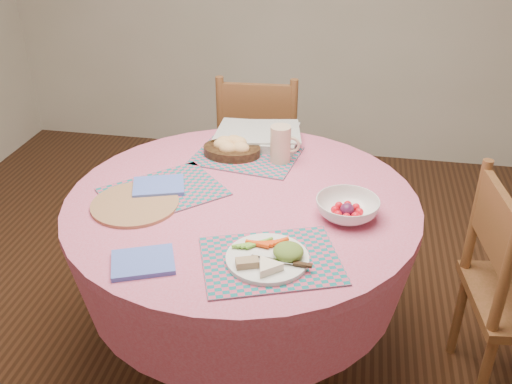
% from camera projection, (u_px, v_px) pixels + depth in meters
% --- Properties ---
extents(ground, '(4.00, 4.00, 0.00)m').
position_uv_depth(ground, '(244.00, 354.00, 2.37)').
color(ground, '#331C0F').
rests_on(ground, ground).
extents(dining_table, '(1.24, 1.24, 0.75)m').
position_uv_depth(dining_table, '(243.00, 244.00, 2.09)').
color(dining_table, '#D26289').
rests_on(dining_table, ground).
extents(chair_back, '(0.45, 0.43, 0.92)m').
position_uv_depth(chair_back, '(259.00, 152.00, 2.95)').
color(chair_back, brown).
rests_on(chair_back, ground).
extents(placemat_front, '(0.48, 0.42, 0.01)m').
position_uv_depth(placemat_front, '(271.00, 260.00, 1.67)').
color(placemat_front, '#146B71').
rests_on(placemat_front, dining_table).
extents(placemat_left, '(0.50, 0.49, 0.01)m').
position_uv_depth(placemat_left, '(163.00, 192.00, 2.03)').
color(placemat_left, '#146B71').
rests_on(placemat_left, dining_table).
extents(placemat_back, '(0.44, 0.36, 0.01)m').
position_uv_depth(placemat_back, '(246.00, 156.00, 2.28)').
color(placemat_back, '#146B71').
rests_on(placemat_back, dining_table).
extents(wicker_trivet, '(0.30, 0.30, 0.01)m').
position_uv_depth(wicker_trivet, '(135.00, 204.00, 1.95)').
color(wicker_trivet, '#9A6842').
rests_on(wicker_trivet, dining_table).
extents(napkin_near, '(0.22, 0.20, 0.01)m').
position_uv_depth(napkin_near, '(143.00, 262.00, 1.66)').
color(napkin_near, '#5069CE').
rests_on(napkin_near, dining_table).
extents(napkin_far, '(0.21, 0.19, 0.01)m').
position_uv_depth(napkin_far, '(159.00, 186.00, 2.04)').
color(napkin_far, '#5069CE').
rests_on(napkin_far, placemat_left).
extents(dinner_plate, '(0.25, 0.25, 0.05)m').
position_uv_depth(dinner_plate, '(270.00, 257.00, 1.65)').
color(dinner_plate, white).
rests_on(dinner_plate, placemat_front).
extents(bread_bowl, '(0.23, 0.23, 0.08)m').
position_uv_depth(bread_bowl, '(232.00, 147.00, 2.27)').
color(bread_bowl, black).
rests_on(bread_bowl, placemat_back).
extents(latte_mug, '(0.12, 0.08, 0.14)m').
position_uv_depth(latte_mug, '(281.00, 144.00, 2.20)').
color(latte_mug, '#D3B091').
rests_on(latte_mug, placemat_back).
extents(fruit_bowl, '(0.27, 0.27, 0.07)m').
position_uv_depth(fruit_bowl, '(347.00, 209.00, 1.87)').
color(fruit_bowl, white).
rests_on(fruit_bowl, dining_table).
extents(newspaper_stack, '(0.37, 0.30, 0.04)m').
position_uv_depth(newspaper_stack, '(258.00, 135.00, 2.40)').
color(newspaper_stack, silver).
rests_on(newspaper_stack, dining_table).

